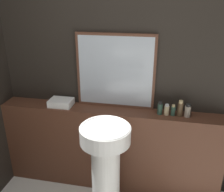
{
  "coord_description": "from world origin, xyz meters",
  "views": [
    {
      "loc": [
        0.46,
        -0.59,
        1.95
      ],
      "look_at": [
        0.05,
        1.44,
        1.1
      ],
      "focal_mm": 40.0,
      "sensor_mm": 36.0,
      "label": 1
    }
  ],
  "objects_px": {
    "mirror": "(115,72)",
    "towel_stack": "(61,103)",
    "body_wash_bottle": "(180,109)",
    "pedestal_sink": "(106,163)",
    "shampoo_bottle": "(160,109)",
    "lotion_bottle": "(173,110)",
    "conditioner_bottle": "(167,110)",
    "hand_soap_bottle": "(188,111)"
  },
  "relations": [
    {
      "from": "shampoo_bottle",
      "to": "body_wash_bottle",
      "type": "relative_size",
      "value": 0.82
    },
    {
      "from": "shampoo_bottle",
      "to": "hand_soap_bottle",
      "type": "xyz_separation_m",
      "value": [
        0.25,
        0.0,
        -0.0
      ]
    },
    {
      "from": "pedestal_sink",
      "to": "shampoo_bottle",
      "type": "distance_m",
      "value": 0.71
    },
    {
      "from": "pedestal_sink",
      "to": "shampoo_bottle",
      "type": "bearing_deg",
      "value": 42.76
    },
    {
      "from": "mirror",
      "to": "shampoo_bottle",
      "type": "distance_m",
      "value": 0.55
    },
    {
      "from": "mirror",
      "to": "conditioner_bottle",
      "type": "relative_size",
      "value": 7.09
    },
    {
      "from": "towel_stack",
      "to": "shampoo_bottle",
      "type": "distance_m",
      "value": 0.98
    },
    {
      "from": "towel_stack",
      "to": "conditioner_bottle",
      "type": "distance_m",
      "value": 1.04
    },
    {
      "from": "pedestal_sink",
      "to": "body_wash_bottle",
      "type": "height_order",
      "value": "body_wash_bottle"
    },
    {
      "from": "shampoo_bottle",
      "to": "pedestal_sink",
      "type": "bearing_deg",
      "value": -137.24
    },
    {
      "from": "mirror",
      "to": "body_wash_bottle",
      "type": "distance_m",
      "value": 0.7
    },
    {
      "from": "hand_soap_bottle",
      "to": "towel_stack",
      "type": "bearing_deg",
      "value": -180.0
    },
    {
      "from": "shampoo_bottle",
      "to": "hand_soap_bottle",
      "type": "height_order",
      "value": "same"
    },
    {
      "from": "pedestal_sink",
      "to": "shampoo_bottle",
      "type": "height_order",
      "value": "shampoo_bottle"
    },
    {
      "from": "mirror",
      "to": "shampoo_bottle",
      "type": "xyz_separation_m",
      "value": [
        0.44,
        -0.1,
        -0.3
      ]
    },
    {
      "from": "lotion_bottle",
      "to": "body_wash_bottle",
      "type": "bearing_deg",
      "value": -0.0
    },
    {
      "from": "conditioner_bottle",
      "to": "hand_soap_bottle",
      "type": "height_order",
      "value": "hand_soap_bottle"
    },
    {
      "from": "towel_stack",
      "to": "body_wash_bottle",
      "type": "distance_m",
      "value": 1.16
    },
    {
      "from": "mirror",
      "to": "towel_stack",
      "type": "bearing_deg",
      "value": -169.77
    },
    {
      "from": "lotion_bottle",
      "to": "mirror",
      "type": "bearing_deg",
      "value": 170.23
    },
    {
      "from": "mirror",
      "to": "conditioner_bottle",
      "type": "distance_m",
      "value": 0.6
    },
    {
      "from": "shampoo_bottle",
      "to": "mirror",
      "type": "bearing_deg",
      "value": 167.65
    },
    {
      "from": "body_wash_bottle",
      "to": "lotion_bottle",
      "type": "bearing_deg",
      "value": 180.0
    },
    {
      "from": "mirror",
      "to": "lotion_bottle",
      "type": "relative_size",
      "value": 7.14
    },
    {
      "from": "towel_stack",
      "to": "shampoo_bottle",
      "type": "relative_size",
      "value": 1.83
    },
    {
      "from": "lotion_bottle",
      "to": "shampoo_bottle",
      "type": "bearing_deg",
      "value": -180.0
    },
    {
      "from": "conditioner_bottle",
      "to": "body_wash_bottle",
      "type": "bearing_deg",
      "value": 0.0
    },
    {
      "from": "pedestal_sink",
      "to": "towel_stack",
      "type": "distance_m",
      "value": 0.77
    },
    {
      "from": "hand_soap_bottle",
      "to": "mirror",
      "type": "bearing_deg",
      "value": 172.03
    },
    {
      "from": "mirror",
      "to": "body_wash_bottle",
      "type": "bearing_deg",
      "value": -8.83
    },
    {
      "from": "towel_stack",
      "to": "hand_soap_bottle",
      "type": "relative_size",
      "value": 1.83
    },
    {
      "from": "body_wash_bottle",
      "to": "hand_soap_bottle",
      "type": "bearing_deg",
      "value": 0.0
    },
    {
      "from": "conditioner_bottle",
      "to": "pedestal_sink",
      "type": "bearing_deg",
      "value": -141.01
    },
    {
      "from": "towel_stack",
      "to": "pedestal_sink",
      "type": "bearing_deg",
      "value": -36.17
    },
    {
      "from": "pedestal_sink",
      "to": "lotion_bottle",
      "type": "distance_m",
      "value": 0.78
    },
    {
      "from": "pedestal_sink",
      "to": "shampoo_bottle",
      "type": "relative_size",
      "value": 7.47
    },
    {
      "from": "pedestal_sink",
      "to": "conditioner_bottle",
      "type": "bearing_deg",
      "value": 38.99
    },
    {
      "from": "mirror",
      "to": "towel_stack",
      "type": "distance_m",
      "value": 0.64
    },
    {
      "from": "pedestal_sink",
      "to": "hand_soap_bottle",
      "type": "bearing_deg",
      "value": 30.39
    },
    {
      "from": "shampoo_bottle",
      "to": "conditioner_bottle",
      "type": "xyz_separation_m",
      "value": [
        0.06,
        0.0,
        -0.01
      ]
    },
    {
      "from": "towel_stack",
      "to": "body_wash_bottle",
      "type": "bearing_deg",
      "value": 0.0
    },
    {
      "from": "shampoo_bottle",
      "to": "conditioner_bottle",
      "type": "height_order",
      "value": "shampoo_bottle"
    }
  ]
}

